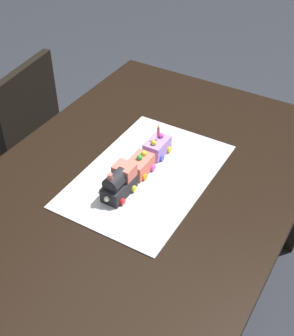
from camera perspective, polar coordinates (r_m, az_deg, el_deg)
ground_plane at (r=2.13m, az=-0.14°, el=-16.19°), size 8.00×8.00×0.00m
dining_table at (r=1.64m, az=-0.17°, el=-3.70°), size 1.40×1.00×0.74m
chair at (r=2.28m, az=-16.05°, el=3.62°), size 0.44×0.44×0.86m
cake_board at (r=1.56m, az=0.00°, el=-0.90°), size 0.60×0.40×0.00m
cake_locomotive at (r=1.46m, az=-3.49°, el=-1.82°), size 0.14×0.08×0.12m
cake_car_hopper_coral at (r=1.56m, az=-0.86°, el=0.40°), size 0.10×0.08×0.07m
cake_car_gondola_lavender at (r=1.64m, az=1.27°, el=2.64°), size 0.10×0.08×0.07m
birthday_candle at (r=1.60m, az=1.42°, el=4.66°), size 0.01×0.01×0.05m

